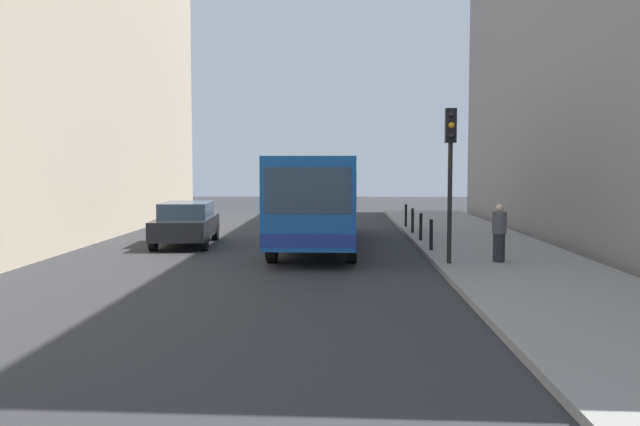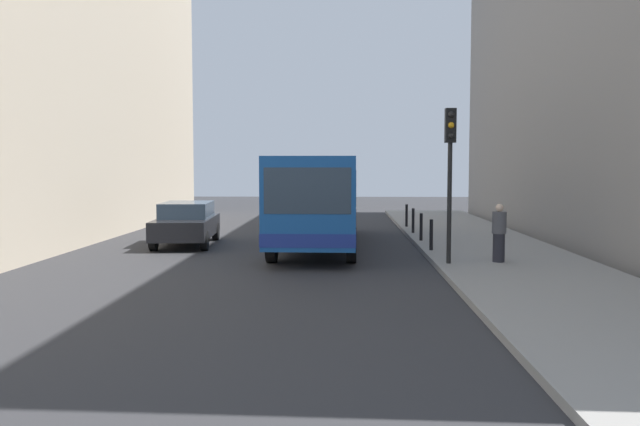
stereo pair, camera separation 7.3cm
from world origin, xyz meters
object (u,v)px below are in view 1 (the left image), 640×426
Objects in this scene: pedestrian_near_signal at (499,233)px; bollard_farthest at (406,215)px; bollard_mid at (421,227)px; bollard_far at (413,221)px; bollard_near at (431,235)px; bus at (319,196)px; traffic_light at (450,156)px; car_beside_bus at (186,223)px.

bollard_farthest is at bearing 169.10° from pedestrian_near_signal.
bollard_far is (0.00, 2.65, 0.00)m from bollard_mid.
bollard_near is at bearing -90.00° from bollard_mid.
bollard_farthest is at bearing 90.00° from bollard_far.
bus is 6.92m from pedestrian_near_signal.
bollard_farthest is (0.00, 7.95, 0.00)m from bollard_near.
traffic_light is (3.63, -5.02, 1.28)m from bus.
traffic_light is at bearing 126.98° from bus.
bollard_near is at bearing 92.05° from traffic_light.
bollard_mid and bollard_far have the same top height.
bus is 4.81m from bollard_far.
bollard_far is (8.12, 3.02, -0.16)m from car_beside_bus.
bus is at bearing 175.27° from car_beside_bus.
car_beside_bus is 4.75× the size of bollard_farthest.
bus is at bearing -121.63° from bollard_farthest.
car_beside_bus is 8.44m from bollard_near.
traffic_light is 4.32× the size of bollard_near.
traffic_light is at bearing 144.29° from car_beside_bus.
car_beside_bus is 4.75× the size of bollard_near.
bollard_farthest is (-0.10, 10.75, -2.38)m from traffic_light.
bollard_near is 1.00× the size of bollard_far.
bollard_near is 7.95m from bollard_farthest.
traffic_light is at bearing -89.47° from bollard_farthest.
traffic_light reaches higher than bollard_mid.
bollard_mid is 5.34m from pedestrian_near_signal.
traffic_light is 2.52m from pedestrian_near_signal.
pedestrian_near_signal is at bearing 13.01° from traffic_light.
pedestrian_near_signal reaches higher than bollard_far.
car_beside_bus is at bearing 0.41° from bus.
car_beside_bus is (-4.59, 0.06, -0.94)m from bus.
bollard_far is at bearing -163.62° from car_beside_bus.
car_beside_bus reaches higher than bollard_near.
bollard_near is (3.53, -2.23, -1.10)m from bus.
traffic_light reaches higher than bollard_farthest.
car_beside_bus is 9.90m from bollard_farthest.
car_beside_bus reaches higher than bollard_far.
bus reaches higher than bollard_near.
bollard_near and bollard_far have the same top height.
bollard_near is 1.00× the size of bollard_mid.
car_beside_bus is 10.72m from pedestrian_near_signal.
traffic_light is 4.32× the size of bollard_mid.
bus is 2.70× the size of traffic_light.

